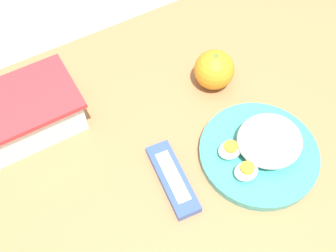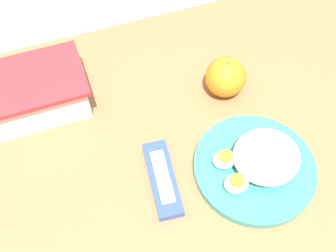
{
  "view_description": "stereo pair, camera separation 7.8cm",
  "coord_description": "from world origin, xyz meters",
  "px_view_note": "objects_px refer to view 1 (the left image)",
  "views": [
    {
      "loc": [
        -0.27,
        -0.36,
        1.45
      ],
      "look_at": [
        -0.06,
        0.01,
        0.8
      ],
      "focal_mm": 42.0,
      "sensor_mm": 36.0,
      "label": 1
    },
    {
      "loc": [
        -0.2,
        -0.39,
        1.45
      ],
      "look_at": [
        -0.06,
        0.01,
        0.8
      ],
      "focal_mm": 42.0,
      "sensor_mm": 36.0,
      "label": 2
    }
  ],
  "objects_px": {
    "food_container": "(25,115)",
    "candy_bar": "(173,179)",
    "rice_plate": "(262,148)",
    "orange_fruit": "(214,70)"
  },
  "relations": [
    {
      "from": "orange_fruit",
      "to": "candy_bar",
      "type": "bearing_deg",
      "value": -140.77
    },
    {
      "from": "food_container",
      "to": "rice_plate",
      "type": "bearing_deg",
      "value": -38.33
    },
    {
      "from": "food_container",
      "to": "candy_bar",
      "type": "relative_size",
      "value": 1.38
    },
    {
      "from": "food_container",
      "to": "orange_fruit",
      "type": "bearing_deg",
      "value": -13.4
    },
    {
      "from": "orange_fruit",
      "to": "candy_bar",
      "type": "distance_m",
      "value": 0.26
    },
    {
      "from": "candy_bar",
      "to": "orange_fruit",
      "type": "bearing_deg",
      "value": 39.23
    },
    {
      "from": "food_container",
      "to": "candy_bar",
      "type": "distance_m",
      "value": 0.32
    },
    {
      "from": "rice_plate",
      "to": "candy_bar",
      "type": "relative_size",
      "value": 1.46
    },
    {
      "from": "food_container",
      "to": "rice_plate",
      "type": "relative_size",
      "value": 0.95
    },
    {
      "from": "orange_fruit",
      "to": "rice_plate",
      "type": "bearing_deg",
      "value": -95.87
    }
  ]
}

